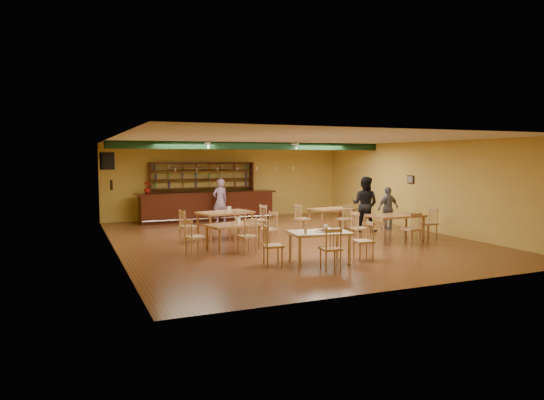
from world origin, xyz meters
name	(u,v)px	position (x,y,z in m)	size (l,w,h in m)	color
floor	(287,239)	(0.00, 0.00, 0.00)	(12.00, 12.00, 0.00)	#583319
ceiling_beam	(254,146)	(0.00, 2.80, 2.87)	(10.00, 0.30, 0.25)	black
track_rail_left	(200,144)	(-1.80, 3.40, 2.94)	(0.05, 2.50, 0.05)	silver
track_rail_right	(283,145)	(1.40, 3.40, 2.94)	(0.05, 2.50, 0.05)	silver
ac_unit	(108,161)	(-4.80, 4.20, 2.35)	(0.34, 0.70, 0.48)	silver
picture_left	(111,185)	(-4.97, 1.00, 1.70)	(0.04, 0.34, 0.28)	black
picture_right	(411,179)	(4.97, 0.50, 1.70)	(0.04, 0.34, 0.28)	black
bar_counter	(207,206)	(-1.07, 5.15, 0.56)	(5.47, 0.85, 1.13)	#37170B
back_bar_hutch	(203,191)	(-1.07, 5.78, 1.14)	(4.23, 0.40, 2.28)	#37170B
poinsettia	(147,188)	(-3.36, 5.15, 1.35)	(0.25, 0.25, 0.44)	#9A150E
dining_table_a	(225,225)	(-1.66, 0.99, 0.40)	(1.62, 0.97, 0.81)	brown
dining_table_b	(331,219)	(2.17, 1.11, 0.37)	(1.48, 0.89, 0.74)	brown
dining_table_c	(233,237)	(-2.05, -0.99, 0.35)	(1.40, 0.84, 0.70)	brown
dining_table_d	(395,228)	(2.78, -1.58, 0.39)	(1.57, 0.94, 0.79)	brown
near_table	(319,247)	(-0.70, -3.30, 0.37)	(1.37, 0.88, 0.73)	#CBAD88
pizza_tray	(323,231)	(-0.60, -3.30, 0.74)	(0.40, 0.40, 0.01)	silver
parmesan_shaker	(306,231)	(-1.14, -3.45, 0.79)	(0.07, 0.07, 0.11)	#EAE5C6
napkin_stack	(328,229)	(-0.36, -3.11, 0.75)	(0.20, 0.15, 0.03)	white
pizza_server	(328,230)	(-0.46, -3.25, 0.75)	(0.32, 0.09, 0.00)	silver
side_plate	(344,231)	(-0.16, -3.50, 0.74)	(0.22, 0.22, 0.01)	white
patron_bar	(220,201)	(-0.80, 4.33, 0.84)	(0.61, 0.40, 1.67)	#8C51AF
patron_right_a	(365,204)	(2.97, 0.31, 0.92)	(0.89, 0.70, 1.84)	black
patron_right_b	(388,208)	(3.98, 0.42, 0.74)	(0.86, 0.36, 1.47)	slate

